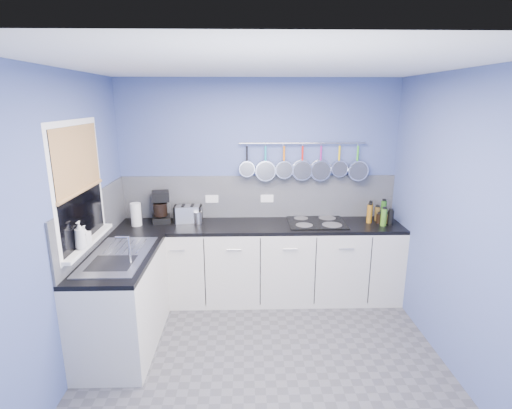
{
  "coord_description": "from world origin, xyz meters",
  "views": [
    {
      "loc": [
        -0.15,
        -3.03,
        2.25
      ],
      "look_at": [
        -0.05,
        0.75,
        1.25
      ],
      "focal_mm": 27.68,
      "sensor_mm": 36.0,
      "label": 1
    }
  ],
  "objects_px": {
    "soap_bottle_a": "(80,235)",
    "toaster": "(188,214)",
    "paper_towel": "(136,214)",
    "hob": "(316,222)",
    "canister": "(198,218)",
    "soap_bottle_b": "(85,235)",
    "coffee_maker": "(161,207)"
  },
  "relations": [
    {
      "from": "paper_towel",
      "to": "toaster",
      "type": "bearing_deg",
      "value": 13.53
    },
    {
      "from": "coffee_maker",
      "to": "canister",
      "type": "xyz_separation_m",
      "value": [
        0.43,
        -0.06,
        -0.11
      ]
    },
    {
      "from": "canister",
      "to": "hob",
      "type": "xyz_separation_m",
      "value": [
        1.35,
        -0.01,
        -0.06
      ]
    },
    {
      "from": "toaster",
      "to": "hob",
      "type": "bearing_deg",
      "value": -15.33
    },
    {
      "from": "soap_bottle_a",
      "to": "canister",
      "type": "relative_size",
      "value": 1.8
    },
    {
      "from": "canister",
      "to": "toaster",
      "type": "bearing_deg",
      "value": 151.9
    },
    {
      "from": "coffee_maker",
      "to": "canister",
      "type": "distance_m",
      "value": 0.44
    },
    {
      "from": "coffee_maker",
      "to": "hob",
      "type": "bearing_deg",
      "value": -14.91
    },
    {
      "from": "coffee_maker",
      "to": "canister",
      "type": "bearing_deg",
      "value": -20.43
    },
    {
      "from": "toaster",
      "to": "hob",
      "type": "height_order",
      "value": "toaster"
    },
    {
      "from": "toaster",
      "to": "canister",
      "type": "distance_m",
      "value": 0.14
    },
    {
      "from": "soap_bottle_b",
      "to": "toaster",
      "type": "relative_size",
      "value": 0.59
    },
    {
      "from": "paper_towel",
      "to": "toaster",
      "type": "xyz_separation_m",
      "value": [
        0.55,
        0.13,
        -0.03
      ]
    },
    {
      "from": "toaster",
      "to": "hob",
      "type": "xyz_separation_m",
      "value": [
        1.47,
        -0.07,
        -0.09
      ]
    },
    {
      "from": "canister",
      "to": "soap_bottle_a",
      "type": "bearing_deg",
      "value": -125.74
    },
    {
      "from": "coffee_maker",
      "to": "toaster",
      "type": "distance_m",
      "value": 0.32
    },
    {
      "from": "soap_bottle_a",
      "to": "toaster",
      "type": "height_order",
      "value": "soap_bottle_a"
    },
    {
      "from": "soap_bottle_a",
      "to": "canister",
      "type": "bearing_deg",
      "value": 54.26
    },
    {
      "from": "soap_bottle_a",
      "to": "hob",
      "type": "height_order",
      "value": "soap_bottle_a"
    },
    {
      "from": "coffee_maker",
      "to": "paper_towel",
      "type": "bearing_deg",
      "value": -165.85
    },
    {
      "from": "paper_towel",
      "to": "soap_bottle_a",
      "type": "bearing_deg",
      "value": -98.36
    },
    {
      "from": "coffee_maker",
      "to": "hob",
      "type": "relative_size",
      "value": 0.55
    },
    {
      "from": "hob",
      "to": "soap_bottle_b",
      "type": "bearing_deg",
      "value": -154.06
    },
    {
      "from": "soap_bottle_a",
      "to": "paper_towel",
      "type": "xyz_separation_m",
      "value": [
        0.16,
        1.09,
        -0.14
      ]
    },
    {
      "from": "coffee_maker",
      "to": "hob",
      "type": "xyz_separation_m",
      "value": [
        1.77,
        -0.07,
        -0.17
      ]
    },
    {
      "from": "soap_bottle_a",
      "to": "toaster",
      "type": "distance_m",
      "value": 1.43
    },
    {
      "from": "soap_bottle_b",
      "to": "hob",
      "type": "xyz_separation_m",
      "value": [
        2.18,
        1.06,
        -0.23
      ]
    },
    {
      "from": "paper_towel",
      "to": "hob",
      "type": "relative_size",
      "value": 0.4
    },
    {
      "from": "soap_bottle_a",
      "to": "paper_towel",
      "type": "relative_size",
      "value": 0.93
    },
    {
      "from": "soap_bottle_b",
      "to": "coffee_maker",
      "type": "relative_size",
      "value": 0.48
    },
    {
      "from": "paper_towel",
      "to": "coffee_maker",
      "type": "bearing_deg",
      "value": 26.91
    },
    {
      "from": "soap_bottle_a",
      "to": "soap_bottle_b",
      "type": "relative_size",
      "value": 1.39
    }
  ]
}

